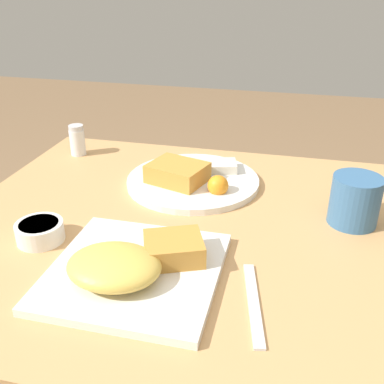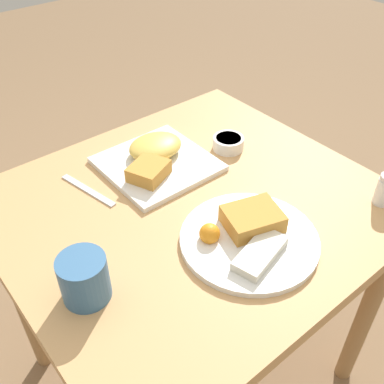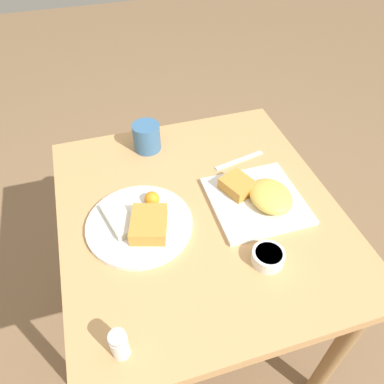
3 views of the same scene
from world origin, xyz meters
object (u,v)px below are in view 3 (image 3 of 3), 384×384
object	(u,v)px
salt_shaker	(120,345)
butter_knife	(239,160)
plate_oval_far	(140,223)
coffee_mug	(147,137)
plate_square_near	(259,197)
sauce_ramekin	(268,257)

from	to	relation	value
salt_shaker	butter_knife	size ratio (longest dim) A/B	0.44
plate_oval_far	butter_knife	xyz separation A→B (m)	(0.18, -0.36, -0.01)
salt_shaker	coffee_mug	size ratio (longest dim) A/B	0.83
plate_square_near	butter_knife	distance (m)	0.19
sauce_ramekin	coffee_mug	xyz separation A→B (m)	(0.54, 0.19, 0.03)
coffee_mug	butter_knife	bearing A→B (deg)	-119.20
plate_square_near	coffee_mug	size ratio (longest dim) A/B	2.78
plate_square_near	salt_shaker	world-z (taller)	salt_shaker
plate_square_near	sauce_ramekin	xyz separation A→B (m)	(-0.20, 0.06, -0.00)
plate_square_near	butter_knife	size ratio (longest dim) A/B	1.46
sauce_ramekin	coffee_mug	distance (m)	0.57
butter_knife	coffee_mug	size ratio (longest dim) A/B	1.90
sauce_ramekin	butter_knife	distance (m)	0.39
sauce_ramekin	plate_oval_far	bearing A→B (deg)	54.22
plate_oval_far	coffee_mug	size ratio (longest dim) A/B	3.12
plate_oval_far	sauce_ramekin	distance (m)	0.35
plate_square_near	salt_shaker	size ratio (longest dim) A/B	3.35
sauce_ramekin	salt_shaker	world-z (taller)	salt_shaker
plate_oval_far	coffee_mug	bearing A→B (deg)	-15.22
plate_square_near	coffee_mug	world-z (taller)	coffee_mug
plate_square_near	butter_knife	xyz separation A→B (m)	(0.19, -0.02, -0.02)
sauce_ramekin	salt_shaker	distance (m)	0.41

